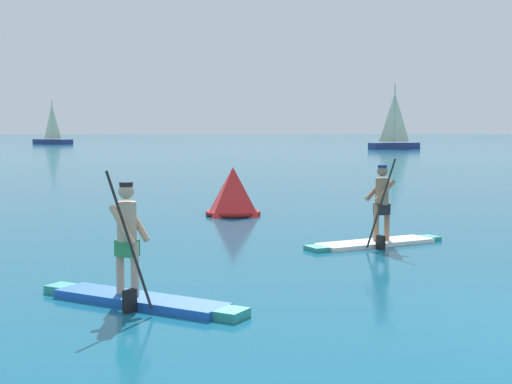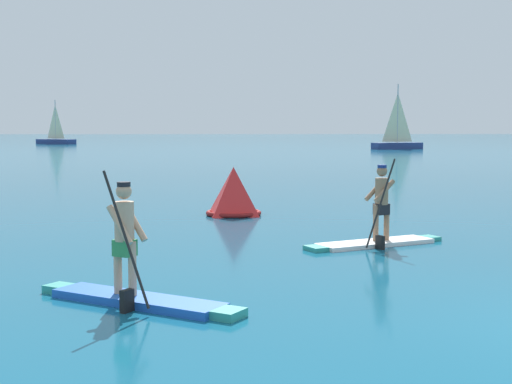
{
  "view_description": "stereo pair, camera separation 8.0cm",
  "coord_description": "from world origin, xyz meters",
  "px_view_note": "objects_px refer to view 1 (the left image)",
  "views": [
    {
      "loc": [
        -4.95,
        -7.72,
        2.34
      ],
      "look_at": [
        -4.34,
        8.59,
        0.87
      ],
      "focal_mm": 51.05,
      "sensor_mm": 36.0,
      "label": 1
    },
    {
      "loc": [
        -4.87,
        -7.72,
        2.34
      ],
      "look_at": [
        -4.34,
        8.59,
        0.87
      ],
      "focal_mm": 51.05,
      "sensor_mm": 36.0,
      "label": 2
    }
  ],
  "objects_px": {
    "sailboat_left_horizon": "(53,139)",
    "sailboat_right_horizon": "(394,141)",
    "paddleboarder_near_left": "(136,278)",
    "race_marker_buoy": "(233,194)",
    "paddleboarder_mid_center": "(377,227)"
  },
  "relations": [
    {
      "from": "paddleboarder_mid_center",
      "to": "race_marker_buoy",
      "type": "xyz_separation_m",
      "value": [
        -2.83,
        5.0,
        0.21
      ]
    },
    {
      "from": "paddleboarder_near_left",
      "to": "race_marker_buoy",
      "type": "bearing_deg",
      "value": 113.91
    },
    {
      "from": "paddleboarder_near_left",
      "to": "paddleboarder_mid_center",
      "type": "xyz_separation_m",
      "value": [
        4.16,
        4.66,
        0.02
      ]
    },
    {
      "from": "sailboat_left_horizon",
      "to": "sailboat_right_horizon",
      "type": "height_order",
      "value": "sailboat_right_horizon"
    },
    {
      "from": "sailboat_left_horizon",
      "to": "paddleboarder_mid_center",
      "type": "bearing_deg",
      "value": -41.08
    },
    {
      "from": "paddleboarder_near_left",
      "to": "sailboat_left_horizon",
      "type": "bearing_deg",
      "value": 135.87
    },
    {
      "from": "sailboat_left_horizon",
      "to": "sailboat_right_horizon",
      "type": "xyz_separation_m",
      "value": [
        40.77,
        -23.11,
        0.12
      ]
    },
    {
      "from": "paddleboarder_near_left",
      "to": "paddleboarder_mid_center",
      "type": "relative_size",
      "value": 0.98
    },
    {
      "from": "sailboat_left_horizon",
      "to": "sailboat_right_horizon",
      "type": "distance_m",
      "value": 46.86
    },
    {
      "from": "paddleboarder_mid_center",
      "to": "sailboat_right_horizon",
      "type": "height_order",
      "value": "sailboat_right_horizon"
    },
    {
      "from": "race_marker_buoy",
      "to": "sailboat_right_horizon",
      "type": "xyz_separation_m",
      "value": [
        17.1,
        56.06,
        0.26
      ]
    },
    {
      "from": "race_marker_buoy",
      "to": "sailboat_left_horizon",
      "type": "height_order",
      "value": "sailboat_left_horizon"
    },
    {
      "from": "sailboat_left_horizon",
      "to": "sailboat_right_horizon",
      "type": "bearing_deg",
      "value": 1.89
    },
    {
      "from": "paddleboarder_mid_center",
      "to": "race_marker_buoy",
      "type": "relative_size",
      "value": 1.72
    },
    {
      "from": "paddleboarder_near_left",
      "to": "sailboat_right_horizon",
      "type": "relative_size",
      "value": 0.43
    }
  ]
}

